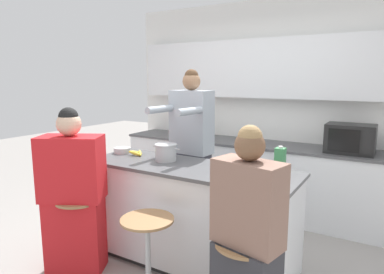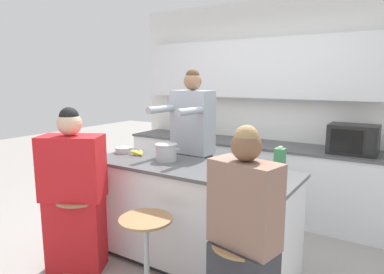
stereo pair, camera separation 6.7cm
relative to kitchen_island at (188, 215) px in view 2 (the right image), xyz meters
The scene contains 16 objects.
ground_plane 0.47m from the kitchen_island, ahead, with size 16.00×16.00×0.00m, color gray.
wall_back 2.15m from the kitchen_island, 90.00° to the left, with size 3.86×0.22×2.70m.
back_counter 1.57m from the kitchen_island, 90.00° to the left, with size 3.58×0.62×0.90m.
kitchen_island is the anchor object (origin of this frame).
bar_stool_leftmost 0.97m from the kitchen_island, 144.25° to the right, with size 0.41×0.41×0.66m.
bar_stool_center 0.60m from the kitchen_island, 90.00° to the right, with size 0.41×0.41×0.66m.
person_cooking 0.74m from the kitchen_island, 118.69° to the left, with size 0.48×0.61×1.80m.
person_wrapped_blanket 1.03m from the kitchen_island, 143.87° to the right, with size 0.60×0.50×1.46m.
person_seated_near 1.01m from the kitchen_island, 36.53° to the right, with size 0.47×0.34×1.43m.
cooking_pot 0.61m from the kitchen_island, 168.01° to the left, with size 0.30×0.21×0.16m.
fruit_bowl 1.00m from the kitchen_island, behind, with size 0.18×0.18×0.06m.
coffee_cup_near 0.61m from the kitchen_island, ahead, with size 0.11×0.08×0.10m.
banana_bunch 0.83m from the kitchen_island, behind, with size 0.18×0.13×0.06m.
juice_carton 0.97m from the kitchen_island, 14.43° to the left, with size 0.08×0.08×0.22m.
microwave 1.99m from the kitchen_island, 53.36° to the left, with size 0.50×0.35×0.32m.
potted_plant 1.90m from the kitchen_island, 120.35° to the left, with size 0.21×0.21×0.26m.
Camera 2 is at (1.60, -2.47, 1.70)m, focal length 32.00 mm.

